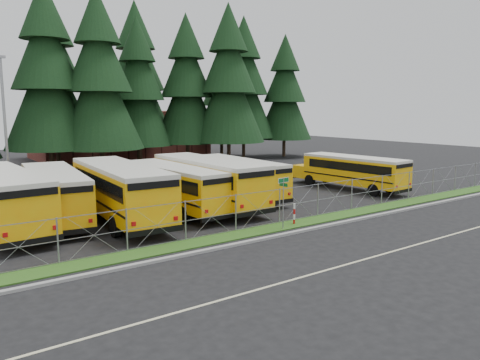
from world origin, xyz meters
The scene contains 26 objects.
ground centered at (0.00, 0.00, 0.00)m, with size 120.00×120.00×0.00m, color black.
curb centered at (0.00, -3.10, 0.06)m, with size 50.00×0.25×0.12m, color gray.
grass_verge centered at (0.00, -1.70, 0.03)m, with size 50.00×1.40×0.06m, color #274D16.
road_lane_line centered at (0.00, -8.00, 0.01)m, with size 50.00×0.12×0.01m, color beige.
chainlink_fence centered at (0.00, -1.00, 1.00)m, with size 44.00×0.10×2.00m, color gray, non-canonical shape.
brick_building centered at (6.00, 40.00, 3.00)m, with size 22.00×10.00×6.00m, color brown.
bus_0 centered at (-13.87, 6.55, 1.59)m, with size 2.86×12.11×3.17m, color #FFA508, non-canonical shape.
bus_1 centered at (-11.14, 6.94, 1.49)m, with size 2.67×11.33×2.97m, color #FFA508, non-canonical shape.
bus_2 centered at (-8.04, 5.10, 1.63)m, with size 2.93×12.41×3.25m, color #FFA508, non-canonical shape.
bus_3 centered at (-4.44, 5.35, 1.46)m, with size 2.62×11.11×2.91m, color #FFA508, non-canonical shape.
bus_4 centered at (-1.99, 5.38, 1.58)m, with size 2.85×12.08×3.17m, color #FFA508, non-canonical shape.
bus_5 centered at (1.25, 6.62, 1.42)m, with size 2.55×10.81×2.84m, color #FFA508, non-canonical shape.
bus_east centered at (10.81, 4.23, 1.33)m, with size 2.40×10.18×2.67m, color #FFA508, non-canonical shape.
street_sign centered at (-1.74, -2.17, 2.03)m, with size 0.83×0.55×2.81m.
striped_bollard centered at (-0.53, -1.72, 0.60)m, with size 0.11×0.11×1.20m, color #B20C0C.
light_standard centered at (-11.76, 17.15, 5.50)m, with size 0.70×0.35×10.14m.
conifer_3 centered at (-6.71, 25.21, 8.93)m, with size 8.08×8.08×17.86m, color black, non-canonical shape.
conifer_4 centered at (-2.49, 23.40, 8.76)m, with size 7.92×7.92×17.52m, color black, non-canonical shape.
conifer_5 centered at (3.18, 27.58, 8.06)m, with size 7.29×7.29×16.12m, color black, non-canonical shape.
conifer_6 centered at (8.67, 26.69, 8.45)m, with size 7.65×7.65×16.91m, color black, non-canonical shape.
conifer_7 centered at (12.16, 23.39, 8.94)m, with size 8.09×8.09×17.89m, color black, non-canonical shape.
conifer_8 centered at (18.19, 28.81, 8.98)m, with size 8.12×8.12×17.97m, color black, non-canonical shape.
conifer_9 centered at (23.39, 26.78, 7.97)m, with size 7.21×7.21×15.94m, color black, non-canonical shape.
conifer_11 centered at (-4.27, 32.47, 9.20)m, with size 8.32×8.32×18.41m, color black, non-canonical shape.
conifer_12 centered at (5.05, 32.26, 9.40)m, with size 8.50×8.50×18.80m, color black, non-canonical shape.
conifer_13 centered at (16.79, 31.92, 7.44)m, with size 6.72×6.72×14.87m, color black, non-canonical shape.
Camera 1 is at (-17.75, -20.59, 6.45)m, focal length 35.00 mm.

